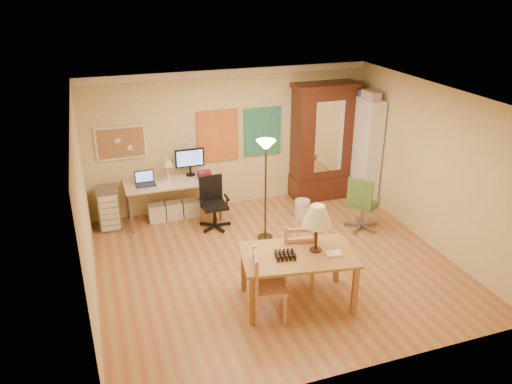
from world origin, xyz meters
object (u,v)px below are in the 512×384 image
object	(u,v)px
office_chair_black	(214,214)
computer_desk	(175,195)
dining_table	(305,243)
armoire	(322,149)
office_chair_green	(361,215)
bookshelf	(363,151)

from	to	relation	value
office_chair_black	computer_desk	bearing A→B (deg)	136.08
dining_table	armoire	size ratio (longest dim) A/B	0.71
dining_table	office_chair_green	distance (m)	2.59
armoire	bookshelf	xyz separation A→B (m)	(0.69, -0.44, 0.03)
bookshelf	dining_table	bearing A→B (deg)	-131.78
dining_table	bookshelf	distance (m)	3.77
dining_table	office_chair_black	xyz separation A→B (m)	(-0.63, 2.59, -0.67)
dining_table	office_chair_black	distance (m)	2.75
office_chair_black	armoire	distance (m)	2.66
office_chair_green	bookshelf	bearing A→B (deg)	61.35
dining_table	computer_desk	size ratio (longest dim) A/B	0.97
dining_table	office_chair_black	bearing A→B (deg)	103.73
office_chair_black	bookshelf	distance (m)	3.25
office_chair_green	armoire	xyz separation A→B (m)	(-0.06, 1.59, 0.75)
computer_desk	office_chair_black	xyz separation A→B (m)	(0.61, -0.58, -0.22)
office_chair_green	armoire	bearing A→B (deg)	92.19
office_chair_black	office_chair_green	world-z (taller)	office_chair_green
office_chair_green	dining_table	bearing A→B (deg)	-138.63
dining_table	office_chair_black	size ratio (longest dim) A/B	1.75
office_chair_black	bookshelf	size ratio (longest dim) A/B	0.45
computer_desk	bookshelf	xyz separation A→B (m)	(3.75, -0.36, 0.58)
computer_desk	bookshelf	distance (m)	3.81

